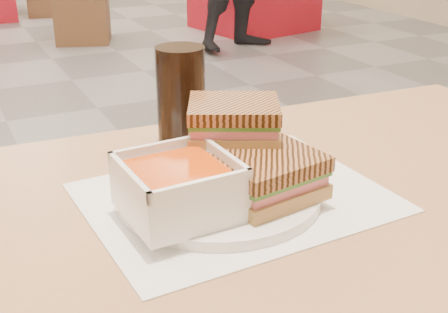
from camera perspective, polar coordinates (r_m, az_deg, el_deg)
name	(u,v)px	position (r m, az deg, el deg)	size (l,w,h in m)	color
main_table	(257,280)	(0.86, 3.14, -11.54)	(1.24, 0.77, 0.75)	#A0794B
tray_liner	(236,197)	(0.82, 1.11, -3.89)	(0.40, 0.32, 0.00)	white
plate	(218,193)	(0.81, -0.54, -3.46)	(0.28, 0.28, 0.01)	white
soup_bowl	(179,189)	(0.74, -4.28, -3.11)	(0.14, 0.14, 0.07)	white
panini_lower	(268,176)	(0.78, 4.22, -1.84)	(0.14, 0.13, 0.06)	#AE814C
panini_upper	(234,121)	(0.82, 0.93, 3.36)	(0.15, 0.14, 0.05)	#AE814C
cola_glass	(181,98)	(0.96, -4.07, 5.49)	(0.08, 0.08, 0.16)	black
bg_chair_1l	(82,13)	(5.18, -13.22, 13.06)	(0.53, 0.53, 0.47)	brown
bg_chair_1r	(268,5)	(5.58, 4.15, 14.06)	(0.46, 0.46, 0.42)	brown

